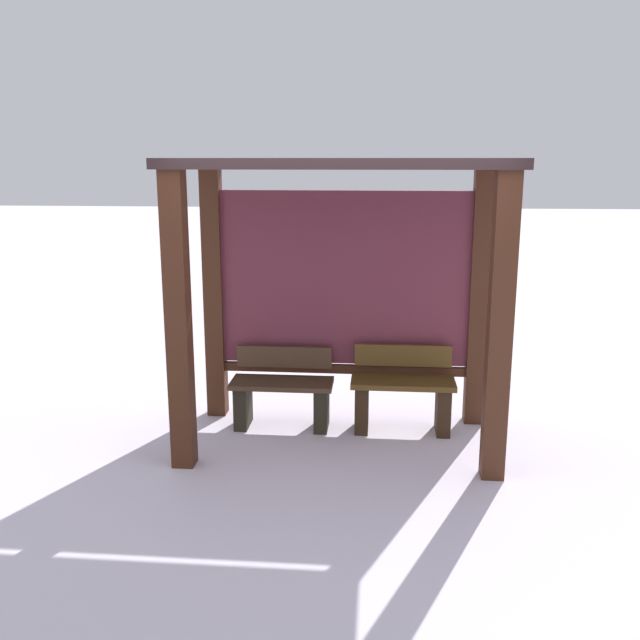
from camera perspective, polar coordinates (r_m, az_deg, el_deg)
The scene contains 4 objects.
ground_plane at distance 6.21m, azimuth 1.62°, elevation -9.86°, with size 60.00×60.00×0.00m, color white.
bus_shelter at distance 5.97m, azimuth 1.84°, elevation 5.63°, with size 2.72×1.45×2.42m.
bench_left_inside at distance 6.44m, azimuth -3.10°, elevation -5.99°, with size 0.93×0.38×0.72m.
bench_center_inside at distance 6.37m, azimuth 6.77°, elevation -6.03°, with size 0.93×0.37×0.77m.
Camera 1 is at (0.33, -5.71, 2.42)m, focal length 39.11 mm.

